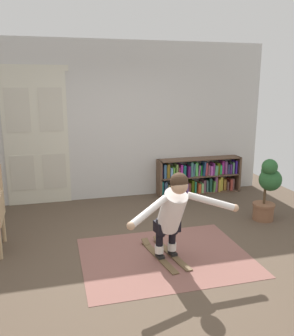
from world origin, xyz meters
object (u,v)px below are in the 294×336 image
object	(u,v)px
bookshelf	(198,177)
potted_plant	(268,185)
skis_pair	(164,254)
person_skier	(173,210)

from	to	relation	value
bookshelf	potted_plant	distance (m)	1.71
potted_plant	skis_pair	world-z (taller)	potted_plant
bookshelf	person_skier	xyz separation A→B (m)	(-1.43, -2.59, 0.36)
skis_pair	bookshelf	bearing A→B (deg)	58.61
potted_plant	person_skier	distance (m)	2.16
potted_plant	person_skier	size ratio (longest dim) A/B	0.72
potted_plant	person_skier	xyz separation A→B (m)	(-1.93, -0.98, 0.11)
skis_pair	potted_plant	bearing A→B (deg)	21.67
bookshelf	skis_pair	size ratio (longest dim) A/B	1.78
bookshelf	skis_pair	bearing A→B (deg)	-121.39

